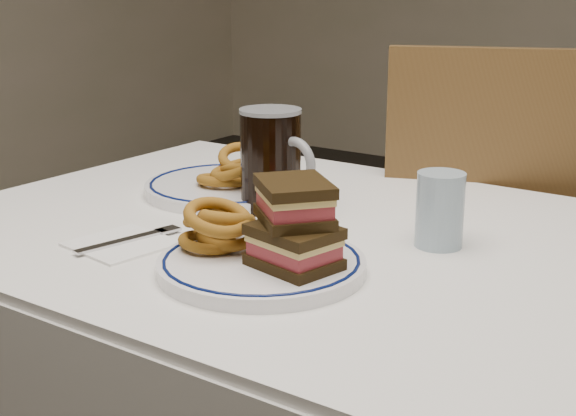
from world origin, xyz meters
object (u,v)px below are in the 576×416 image
Objects in this scene: chair_far at (497,260)px; beer_mug at (272,159)px; main_plate at (262,264)px; reuben_sandwich at (294,224)px; far_plate at (228,187)px.

chair_far is 0.64m from beer_mug.
reuben_sandwich is (0.05, 0.01, 0.06)m from main_plate.
chair_far reaches higher than main_plate.
far_plate is (-0.34, -0.48, 0.22)m from chair_far.
reuben_sandwich reaches higher than main_plate.
chair_far is 0.80m from main_plate.
reuben_sandwich is at bearing -90.12° from chair_far.
beer_mug is (-0.21, -0.53, 0.29)m from chair_far.
beer_mug is 0.57× the size of far_plate.
chair_far reaches higher than far_plate.
beer_mug reaches higher than far_plate.
chair_far is at bearing 68.18° from beer_mug.
main_plate is at bearing -44.76° from far_plate.
beer_mug is (-0.21, 0.24, 0.01)m from reuben_sandwich.
chair_far is 7.20× the size of reuben_sandwich.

